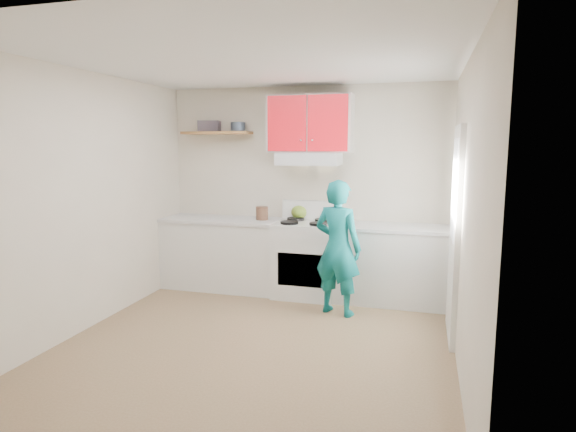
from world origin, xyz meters
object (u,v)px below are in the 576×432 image
(tin, at_px, (238,127))
(person, at_px, (338,248))
(stove, at_px, (306,259))
(crock, at_px, (262,214))
(kettle, at_px, (299,212))

(tin, xyz_separation_m, person, (1.44, -0.74, -1.35))
(stove, bearing_deg, tin, 169.27)
(crock, bearing_deg, kettle, 24.60)
(stove, height_order, kettle, kettle)
(stove, distance_m, crock, 0.80)
(stove, xyz_separation_m, crock, (-0.60, 0.06, 0.53))
(stove, bearing_deg, person, -48.92)
(person, bearing_deg, tin, -9.38)
(kettle, relative_size, person, 0.14)
(tin, xyz_separation_m, kettle, (0.80, 0.08, -1.09))
(crock, relative_size, person, 0.13)
(tin, relative_size, kettle, 0.90)
(stove, relative_size, person, 0.61)
(stove, height_order, person, person)
(stove, height_order, crock, crock)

